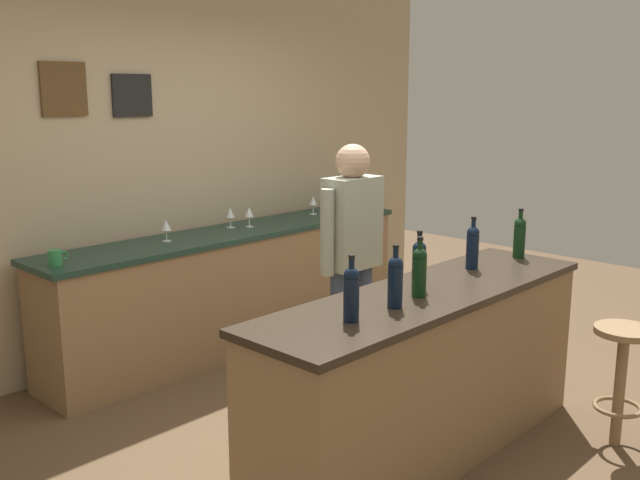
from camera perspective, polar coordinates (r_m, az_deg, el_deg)
The scene contains 18 objects.
ground_plane at distance 4.29m, azimuth 3.68°, elevation -14.91°, with size 10.00×10.00×0.00m, color brown.
back_wall at distance 5.38m, azimuth -13.03°, elevation 5.96°, with size 6.00×0.09×2.80m.
bar_counter at distance 3.88m, azimuth 8.37°, elevation -10.55°, with size 2.25×0.60×0.92m.
side_counter at distance 5.50m, azimuth -6.80°, elevation -3.82°, with size 3.13×0.56×0.90m.
bartender at distance 4.40m, azimuth 2.56°, elevation -1.21°, with size 0.52×0.21×1.62m.
bar_stool at distance 4.27m, azimuth 22.97°, elevation -9.28°, with size 0.32×0.32×0.68m.
wine_bottle_a at distance 3.18m, azimuth 2.52°, elevation -4.17°, with size 0.07×0.07×0.31m.
wine_bottle_b at distance 3.39m, azimuth 6.04°, elevation -3.18°, with size 0.07×0.07×0.31m.
wine_bottle_c at distance 3.58m, azimuth 7.96°, elevation -2.41°, with size 0.07×0.07×0.31m.
wine_bottle_d at distance 3.74m, azimuth 7.92°, elevation -1.81°, with size 0.07×0.07×0.31m.
wine_bottle_e at distance 4.20m, azimuth 12.11°, elevation -0.45°, with size 0.07×0.07×0.31m.
wine_bottle_f at distance 4.55m, azimuth 15.67°, elevation 0.33°, with size 0.07×0.07×0.31m.
wine_glass_a at distance 5.06m, azimuth -12.21°, elevation 1.12°, with size 0.07×0.07×0.16m.
wine_glass_b at distance 5.48m, azimuth -7.19°, elevation 2.12°, with size 0.07×0.07×0.16m.
wine_glass_c at distance 5.50m, azimuth -5.69°, elevation 2.18°, with size 0.07×0.07×0.16m.
wine_glass_d at distance 6.03m, azimuth -0.55°, elevation 3.11°, with size 0.07×0.07×0.16m.
wine_glass_e at distance 6.32m, azimuth 3.51°, elevation 3.49°, with size 0.07×0.07×0.16m.
coffee_mug at distance 4.57m, azimuth -20.39°, elevation -1.32°, with size 0.13×0.08×0.09m.
Camera 1 is at (-2.95, -2.45, 1.94)m, focal length 40.02 mm.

